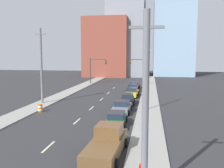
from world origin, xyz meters
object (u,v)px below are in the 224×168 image
at_px(pickup_truck_brown, 107,143).
at_px(sedan_yellow, 132,92).
at_px(traffic_signal_left, 95,67).
at_px(traffic_signal_right, 142,67).
at_px(traffic_barrel, 40,108).
at_px(sedan_green, 116,119).
at_px(sedan_gray, 122,107).
at_px(sedan_red, 135,85).
at_px(street_lamp, 148,75).
at_px(sedan_blue, 132,88).
at_px(sedan_black, 128,99).
at_px(utility_pole_right_near, 145,105).
at_px(utility_pole_left_mid, 41,66).

bearing_deg(pickup_truck_brown, sedan_yellow, 93.39).
height_order(traffic_signal_left, traffic_signal_right, same).
relative_size(traffic_barrel, sedan_green, 0.20).
height_order(sedan_gray, sedan_red, sedan_gray).
distance_m(street_lamp, sedan_blue, 16.09).
xyz_separation_m(street_lamp, sedan_black, (-2.91, 3.40, -3.76)).
xyz_separation_m(utility_pole_right_near, sedan_yellow, (-2.77, 30.04, -3.90)).
height_order(traffic_barrel, sedan_gray, sedan_gray).
height_order(utility_pole_right_near, utility_pole_left_mid, utility_pole_left_mid).
xyz_separation_m(utility_pole_right_near, sedan_blue, (-3.09, 35.26, -3.92)).
distance_m(utility_pole_right_near, street_lamp, 19.92).
bearing_deg(sedan_gray, street_lamp, 31.71).
relative_size(traffic_signal_left, utility_pole_left_mid, 0.60).
bearing_deg(utility_pole_left_mid, street_lamp, -7.19).
distance_m(sedan_gray, sedan_blue, 17.12).
bearing_deg(sedan_green, sedan_black, 88.07).
distance_m(utility_pole_right_near, sedan_green, 13.34).
relative_size(traffic_signal_left, sedan_red, 1.41).
distance_m(sedan_green, sedan_red, 27.90).
relative_size(traffic_barrel, sedan_blue, 0.22).
height_order(utility_pole_left_mid, sedan_red, utility_pole_left_mid).
bearing_deg(utility_pole_left_mid, sedan_yellow, 33.85).
xyz_separation_m(pickup_truck_brown, sedan_green, (-0.35, 7.30, -0.17)).
relative_size(sedan_green, sedan_gray, 1.04).
bearing_deg(sedan_black, sedan_yellow, 86.05).
bearing_deg(pickup_truck_brown, sedan_gray, 95.11).
bearing_deg(pickup_truck_brown, sedan_green, 96.00).
bearing_deg(sedan_red, utility_pole_left_mid, -122.33).
bearing_deg(pickup_truck_brown, sedan_blue, 94.00).
bearing_deg(traffic_signal_right, sedan_black, -92.78).
bearing_deg(sedan_blue, sedan_black, -90.88).
xyz_separation_m(traffic_signal_left, sedan_green, (9.92, -34.63, -3.46)).
relative_size(traffic_signal_left, sedan_gray, 1.38).
relative_size(utility_pole_left_mid, street_lamp, 1.40).
bearing_deg(sedan_gray, sedan_red, 91.46).
relative_size(traffic_signal_left, pickup_truck_brown, 1.02).
xyz_separation_m(sedan_green, sedan_black, (0.13, 10.96, 0.06)).
height_order(traffic_signal_right, sedan_green, traffic_signal_right).
xyz_separation_m(sedan_gray, sedan_yellow, (0.37, 11.91, 0.04)).
bearing_deg(sedan_black, street_lamp, -51.95).
bearing_deg(sedan_red, sedan_gray, -89.54).
bearing_deg(sedan_red, traffic_signal_right, 80.46).
distance_m(sedan_green, sedan_black, 10.96).
distance_m(utility_pole_right_near, sedan_black, 23.83).
height_order(traffic_signal_left, sedan_blue, traffic_signal_left).
relative_size(street_lamp, pickup_truck_brown, 1.23).
height_order(traffic_barrel, sedan_black, sedan_black).
bearing_deg(sedan_blue, sedan_yellow, -88.04).
bearing_deg(traffic_barrel, sedan_gray, 7.41).
height_order(sedan_yellow, sedan_blue, sedan_yellow).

